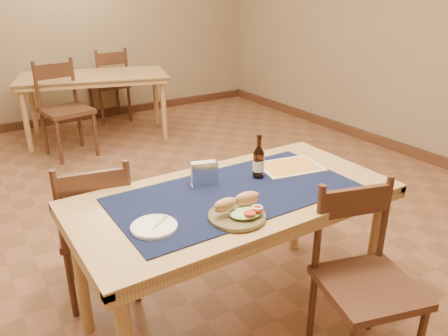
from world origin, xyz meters
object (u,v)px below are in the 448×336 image
chair_main_near (364,277)px  beer_bottle (258,162)px  main_table (235,208)px  back_table (94,82)px  napkin_holder (204,174)px  sandwich_plate (239,212)px  chair_main_far (96,226)px

chair_main_near → beer_bottle: size_ratio=3.81×
main_table → chair_main_near: (0.34, -0.56, -0.21)m
beer_bottle → main_table: bearing=-157.7°
back_table → beer_bottle: bearing=-92.7°
beer_bottle → napkin_holder: bearing=166.6°
chair_main_near → sandwich_plate: bearing=143.5°
chair_main_far → main_table: bearing=-45.6°
main_table → beer_bottle: (0.21, 0.08, 0.17)m
main_table → sandwich_plate: (-0.13, -0.22, 0.11)m
chair_main_far → napkin_holder: (0.47, -0.41, 0.36)m
main_table → sandwich_plate: bearing=-120.2°
beer_bottle → napkin_holder: beer_bottle is taller
main_table → napkin_holder: 0.23m
sandwich_plate → main_table: bearing=59.8°
back_table → napkin_holder: size_ratio=11.88×
main_table → back_table: same height
back_table → chair_main_far: bearing=-107.5°
chair_main_far → napkin_holder: 0.71m
sandwich_plate → napkin_holder: bearing=83.3°
back_table → sandwich_plate: size_ratio=7.03×
main_table → sandwich_plate: sandwich_plate is taller
sandwich_plate → napkin_holder: napkin_holder is taller
chair_main_far → sandwich_plate: bearing=-61.5°
sandwich_plate → beer_bottle: 0.45m
main_table → back_table: (0.36, 3.45, 0.00)m
back_table → sandwich_plate: sandwich_plate is taller
main_table → sandwich_plate: size_ratio=6.21×
back_table → chair_main_near: 4.02m
main_table → chair_main_far: size_ratio=1.81×
beer_bottle → back_table: bearing=87.3°
sandwich_plate → beer_bottle: (0.33, 0.30, 0.06)m
back_table → chair_main_far: (-0.91, -2.89, -0.21)m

